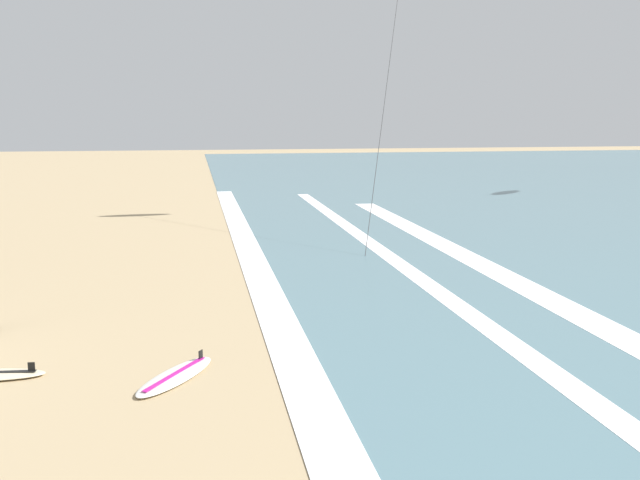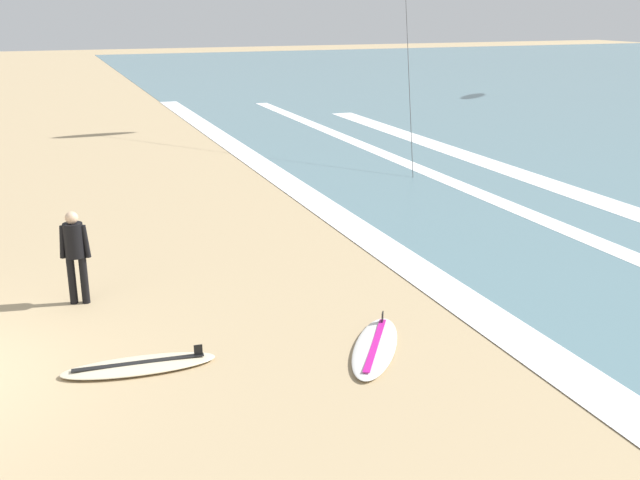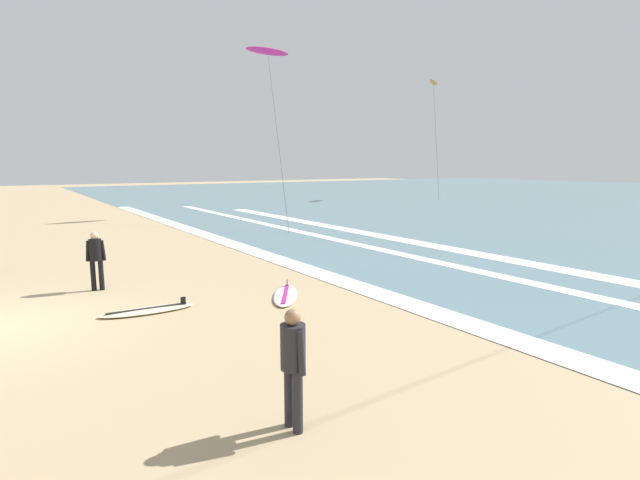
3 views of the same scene
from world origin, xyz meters
name	(u,v)px [view 1 (image 1 of 3)]	position (x,y,z in m)	size (l,w,h in m)	color
wave_foam_shoreline	(287,341)	(-0.44, 8.43, 0.01)	(57.04, 0.87, 0.01)	white
wave_foam_mid_break	(516,347)	(0.73, 12.80, 0.01)	(54.82, 0.60, 0.01)	white
wave_foam_outer_break	(561,305)	(-1.97, 15.23, 0.01)	(39.66, 0.97, 0.01)	white
surfboard_right_spare	(176,376)	(1.21, 6.26, 0.05)	(2.09, 1.64, 0.25)	silver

